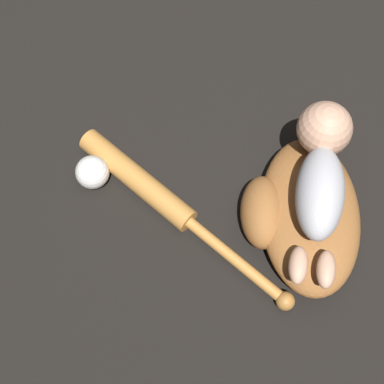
{
  "coord_description": "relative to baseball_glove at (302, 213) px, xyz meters",
  "views": [
    {
      "loc": [
        -0.41,
        0.3,
        1.08
      ],
      "look_at": [
        0.09,
        0.23,
        0.08
      ],
      "focal_mm": 50.0,
      "sensor_mm": 36.0,
      "label": 1
    }
  ],
  "objects": [
    {
      "name": "ground_plane",
      "position": [
        -0.02,
        -0.01,
        -0.05
      ],
      "size": [
        6.0,
        6.0,
        0.0
      ],
      "primitive_type": "plane",
      "color": "black"
    },
    {
      "name": "baseball_glove",
      "position": [
        0.0,
        0.0,
        0.0
      ],
      "size": [
        0.4,
        0.3,
        0.1
      ],
      "color": "#935B2D",
      "rests_on": "ground"
    },
    {
      "name": "baby_figure",
      "position": [
        0.05,
        -0.03,
        0.1
      ],
      "size": [
        0.38,
        0.2,
        0.11
      ],
      "color": "#B2B2B7",
      "rests_on": "baseball_glove"
    },
    {
      "name": "baseball_bat",
      "position": [
        0.1,
        0.3,
        -0.02
      ],
      "size": [
        0.48,
        0.41,
        0.05
      ],
      "color": "#C6843D",
      "rests_on": "ground"
    },
    {
      "name": "baseball",
      "position": [
        0.17,
        0.44,
        -0.01
      ],
      "size": [
        0.08,
        0.08,
        0.08
      ],
      "color": "white",
      "rests_on": "ground"
    }
  ]
}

